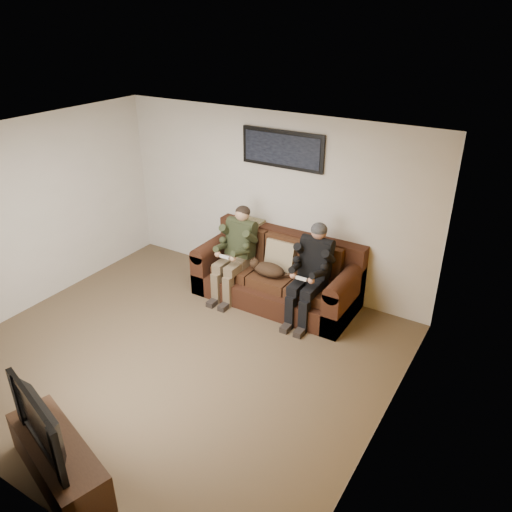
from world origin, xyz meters
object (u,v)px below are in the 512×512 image
Objects in this scene: person_right at (312,267)px; framed_poster at (282,149)px; person_left at (236,247)px; sofa at (279,276)px; television at (48,419)px; tv_stand at (59,461)px; cat at (268,269)px.

framed_poster is (-0.80, 0.58, 1.35)m from person_right.
framed_poster reaches higher than person_right.
sofa is at bearing 18.03° from person_left.
sofa is at bearing 104.62° from television.
tv_stand is at bearing -163.21° from television.
person_right is 3.70m from tv_stand.
television is at bearing -89.22° from framed_poster.
cat is at bearing 105.27° from tv_stand.
person_right is (1.20, 0.00, 0.00)m from person_left.
framed_poster is at bearing 117.57° from sofa.
tv_stand is at bearing -91.52° from cat.
person_left is 1.30× the size of television.
tv_stand is 1.29× the size of television.
television is at bearing -101.69° from person_right.
person_left is (-0.60, -0.20, 0.39)m from sofa.
cat is 0.50× the size of tv_stand.
sofa is 1.79m from framed_poster.
person_left is at bearing -124.63° from framed_poster.
person_left reaches higher than television.
cat is at bearing -101.64° from sofa.
person_right is (0.60, -0.19, 0.39)m from sofa.
tv_stand is (0.46, -3.59, -0.54)m from person_left.
sofa is 2.29× the size of television.
sofa is 0.74m from person_left.
cat is 3.56m from tv_stand.
person_right is 1.67m from framed_poster.
sofa is 0.32m from cat.
sofa is at bearing 162.01° from person_right.
framed_poster is at bearing 107.57° from television.
cat is at bearing -76.32° from framed_poster.
framed_poster reaches higher than sofa.
television is (0.00, 0.00, 0.50)m from tv_stand.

